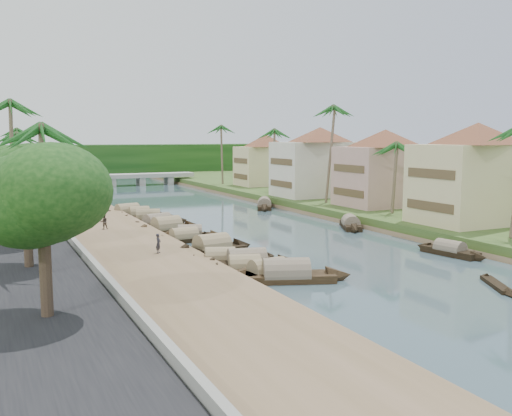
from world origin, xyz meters
name	(u,v)px	position (x,y,z in m)	size (l,w,h in m)	color
ground	(305,245)	(0.00, 0.00, 0.00)	(220.00, 220.00, 0.00)	#394E55
left_bank	(90,223)	(-16.00, 20.00, 0.40)	(10.00, 180.00, 0.80)	brown
right_bank	(350,205)	(19.00, 20.00, 0.60)	(16.00, 180.00, 1.20)	#324C1E
road	(7,226)	(-24.50, 20.00, 0.70)	(8.00, 180.00, 1.40)	black
retaining_wall	(50,217)	(-20.20, 20.00, 1.35)	(0.40, 180.00, 1.10)	gray
treeline	(100,161)	(0.00, 100.00, 4.00)	(120.00, 14.00, 8.00)	black
bridge	(126,177)	(0.00, 72.00, 1.72)	(28.00, 4.00, 2.40)	gray
building_near	(476,172)	(18.99, -2.00, 6.38)	(14.85, 14.85, 10.20)	beige
building_mid	(384,167)	(19.99, 14.00, 6.13)	(14.11, 14.11, 9.70)	tan
building_far	(320,161)	(18.99, 28.00, 6.38)	(15.59, 15.59, 10.20)	beige
building_distant	(266,159)	(19.99, 48.00, 5.88)	(12.62, 12.62, 9.20)	beige
sampan_0	(286,275)	(-7.86, -10.80, 0.42)	(9.52, 5.09, 2.45)	black
sampan_1	(245,268)	(-9.53, -7.54, 0.41)	(6.86, 3.46, 2.03)	black
sampan_2	(268,273)	(-8.59, -9.48, 0.41)	(7.68, 2.12, 2.03)	black
sampan_3	(247,263)	(-8.63, -5.99, 0.42)	(8.62, 3.59, 2.27)	black
sampan_4	(220,260)	(-10.05, -4.11, 0.41)	(6.92, 3.91, 1.99)	black
sampan_5	(212,248)	(-9.01, 0.37, 0.42)	(8.37, 3.16, 2.56)	black
sampan_6	(190,235)	(-8.51, 7.62, 0.41)	(6.99, 3.45, 2.07)	black
sampan_7	(184,238)	(-9.48, 6.48, 0.41)	(7.37, 1.96, 1.98)	black
sampan_8	(167,228)	(-9.28, 12.85, 0.42)	(8.36, 3.37, 2.49)	black
sampan_9	(157,223)	(-9.19, 16.71, 0.41)	(8.65, 4.49, 2.18)	black
sampan_10	(148,218)	(-9.14, 20.70, 0.42)	(8.21, 4.04, 2.23)	black
sampan_11	(139,215)	(-9.26, 24.54, 0.41)	(7.06, 2.05, 2.03)	black
sampan_12	(130,211)	(-9.49, 28.63, 0.40)	(6.87, 4.68, 1.77)	black
sampan_13	(127,212)	(-10.10, 27.27, 0.42)	(8.37, 3.67, 2.24)	black
sampan_14	(450,251)	(8.86, -9.10, 0.40)	(2.42, 7.24, 1.79)	black
sampan_15	(351,224)	(9.67, 6.51, 0.41)	(4.90, 7.62, 2.09)	black
sampan_16	(264,205)	(9.03, 26.47, 0.42)	(5.59, 8.96, 2.23)	black
canoe_0	(496,285)	(4.14, -18.17, 0.10)	(3.47, 5.49, 0.77)	black
canoe_1	(255,261)	(-7.24, -4.45, 0.10)	(5.34, 3.47, 0.90)	black
canoe_2	(143,222)	(-9.93, 20.35, 0.10)	(6.32, 1.55, 0.91)	black
palm_1	(395,146)	(16.00, 7.24, 8.95)	(3.20, 3.20, 9.48)	brown
palm_2	(329,109)	(15.00, 19.51, 13.54)	(3.20, 3.20, 14.23)	brown
palm_3	(274,132)	(16.00, 36.95, 10.78)	(3.20, 3.20, 11.36)	brown
palm_4	(42,131)	(-23.00, -7.00, 10.35)	(3.20, 3.20, 10.71)	brown
palm_5	(9,105)	(-24.00, 12.20, 12.79)	(3.20, 3.20, 13.25)	brown
palm_6	(21,135)	(-22.00, 31.74, 10.14)	(3.20, 3.20, 10.50)	brown
palm_7	(222,128)	(14.00, 54.16, 11.62)	(3.20, 3.20, 12.24)	brown
palm_8	(20,131)	(-20.50, 58.01, 10.94)	(3.20, 3.20, 11.32)	brown
tree_0	(42,198)	(-24.00, -16.38, 7.13)	(5.54, 5.54, 8.09)	#4A3A2A
tree_1	(25,181)	(-24.00, -4.72, 7.07)	(5.29, 5.29, 7.93)	#4A3A2A
tree_2	(17,178)	(-24.00, 4.23, 6.71)	(5.01, 5.01, 7.45)	#4A3A2A
tree_3	(8,169)	(-24.00, 21.88, 6.57)	(4.48, 4.48, 7.12)	#4A3A2A
tree_4	(3,163)	(-24.00, 37.34, 6.51)	(4.87, 4.87, 7.20)	#4A3A2A
tree_5	(0,161)	(-24.00, 51.58, 6.29)	(5.28, 5.28, 7.13)	#4A3A2A
tree_6	(343,159)	(24.00, 29.24, 6.52)	(4.71, 4.71, 7.35)	#4A3A2A
person_near	(158,243)	(-14.20, -1.30, 1.58)	(0.57, 0.37, 1.56)	#292830
person_far	(104,222)	(-15.81, 12.55, 1.54)	(0.72, 0.56, 1.48)	#322A23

